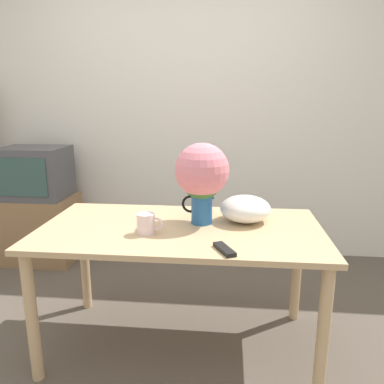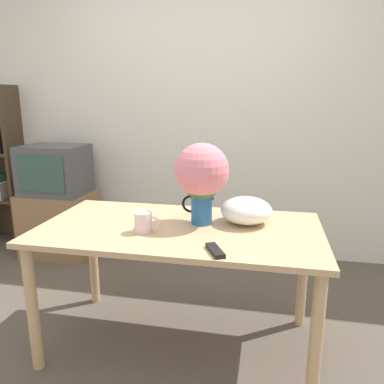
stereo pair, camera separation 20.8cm
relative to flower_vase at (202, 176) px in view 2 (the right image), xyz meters
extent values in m
plane|color=brown|center=(-0.28, -0.22, -1.02)|extent=(12.00, 12.00, 0.00)
cube|color=silver|center=(-0.28, 1.39, 0.28)|extent=(8.00, 0.05, 2.60)
cube|color=tan|center=(-0.11, -0.08, -0.29)|extent=(1.55, 0.83, 0.03)
cylinder|color=tan|center=(-0.82, -0.43, -0.66)|extent=(0.06, 0.06, 0.71)
cylinder|color=tan|center=(0.60, -0.43, -0.66)|extent=(0.06, 0.06, 0.71)
cylinder|color=tan|center=(-0.82, 0.28, -0.66)|extent=(0.06, 0.06, 0.71)
cylinder|color=tan|center=(0.60, 0.28, -0.66)|extent=(0.06, 0.06, 0.71)
cylinder|color=#235B9E|center=(0.00, 0.00, -0.18)|extent=(0.12, 0.12, 0.20)
cone|color=#235B9E|center=(0.05, 0.00, -0.11)|extent=(0.04, 0.04, 0.05)
torus|color=black|center=(-0.06, 0.00, -0.17)|extent=(0.10, 0.01, 0.10)
sphere|color=#3D7033|center=(0.00, 0.00, -0.02)|extent=(0.23, 0.23, 0.23)
sphere|color=pink|center=(0.00, 0.00, 0.03)|extent=(0.30, 0.30, 0.30)
cylinder|color=silver|center=(-0.27, -0.20, -0.22)|extent=(0.09, 0.09, 0.11)
torus|color=silver|center=(-0.22, -0.20, -0.22)|extent=(0.07, 0.01, 0.07)
ellipsoid|color=white|center=(0.25, 0.06, -0.20)|extent=(0.29, 0.29, 0.15)
cube|color=black|center=(0.13, -0.40, -0.27)|extent=(0.11, 0.16, 0.02)
cube|color=#8E6B47|center=(-1.53, 1.02, -0.72)|extent=(0.63, 0.45, 0.59)
cube|color=#4C4C51|center=(-1.53, 1.02, -0.21)|extent=(0.55, 0.43, 0.44)
cube|color=#33514C|center=(-1.53, 0.80, -0.21)|extent=(0.43, 0.01, 0.32)
cube|color=#423323|center=(-2.08, 1.23, -0.24)|extent=(0.04, 0.28, 1.56)
cube|color=#423323|center=(-2.28, 1.37, -0.24)|extent=(0.45, 0.01, 1.56)
cube|color=#423323|center=(-2.28, 1.23, -0.58)|extent=(0.38, 0.25, 0.03)
cube|color=silver|center=(-2.24, 1.23, -0.48)|extent=(0.06, 0.20, 0.17)
cube|color=black|center=(-2.19, 1.23, 0.01)|extent=(0.05, 0.17, 0.21)
camera|label=1|loc=(0.14, -2.02, 0.41)|focal=35.00mm
camera|label=2|loc=(0.35, -1.98, 0.41)|focal=35.00mm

